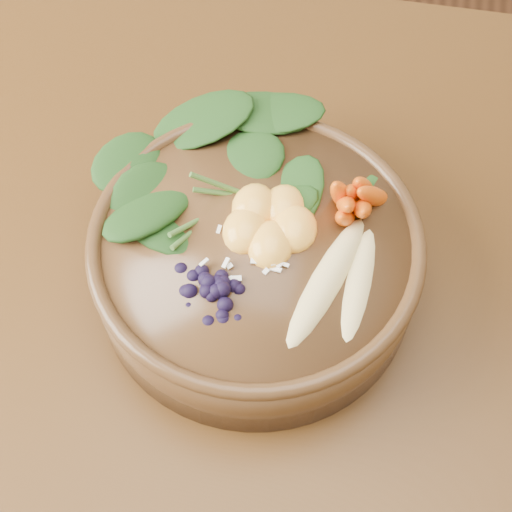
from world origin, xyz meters
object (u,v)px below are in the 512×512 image
at_px(dining_table, 363,336).
at_px(blueberry_pile, 217,277).
at_px(stoneware_bowl, 256,262).
at_px(mandarin_cluster, 270,214).
at_px(carrot_cluster, 360,176).
at_px(kale_heap, 252,153).
at_px(banana_halves, 345,273).

bearing_deg(dining_table, blueberry_pile, -153.82).
relative_size(stoneware_bowl, mandarin_cluster, 3.15).
relative_size(stoneware_bowl, carrot_cluster, 3.62).
height_order(carrot_cluster, mandarin_cluster, carrot_cluster).
bearing_deg(dining_table, kale_heap, 153.71).
distance_m(dining_table, stoneware_bowl, 0.18).
distance_m(dining_table, blueberry_pile, 0.25).
distance_m(carrot_cluster, mandarin_cluster, 0.09).
xyz_separation_m(kale_heap, mandarin_cluster, (0.03, -0.06, -0.01)).
distance_m(carrot_cluster, banana_halves, 0.09).
bearing_deg(carrot_cluster, stoneware_bowl, -123.69).
height_order(kale_heap, carrot_cluster, carrot_cluster).
bearing_deg(stoneware_bowl, mandarin_cluster, 60.45).
bearing_deg(carrot_cluster, kale_heap, -169.49).
height_order(stoneware_bowl, mandarin_cluster, mandarin_cluster).
height_order(stoneware_bowl, carrot_cluster, carrot_cluster).
bearing_deg(banana_halves, dining_table, 71.95).
relative_size(kale_heap, carrot_cluster, 2.38).
distance_m(stoneware_bowl, carrot_cluster, 0.13).
distance_m(dining_table, kale_heap, 0.25).
distance_m(kale_heap, mandarin_cluster, 0.07).
height_order(dining_table, blueberry_pile, blueberry_pile).
bearing_deg(stoneware_bowl, carrot_cluster, 33.10).
height_order(banana_halves, mandarin_cluster, mandarin_cluster).
distance_m(kale_heap, carrot_cluster, 0.11).
bearing_deg(carrot_cluster, dining_table, -28.61).
bearing_deg(mandarin_cluster, dining_table, -3.81).
distance_m(dining_table, mandarin_cluster, 0.22).
xyz_separation_m(banana_halves, blueberry_pile, (-0.10, -0.03, 0.01)).
bearing_deg(dining_table, stoneware_bowl, -175.44).
relative_size(carrot_cluster, blueberry_pile, 0.60).
relative_size(dining_table, mandarin_cluster, 16.55).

